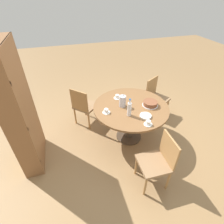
# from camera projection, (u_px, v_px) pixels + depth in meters

# --- Properties ---
(ground_plane) EXTENTS (14.00, 14.00, 0.00)m
(ground_plane) POSITION_uv_depth(u_px,v_px,m) (129.00, 136.00, 3.55)
(ground_plane) COLOR #937047
(dining_table) EXTENTS (1.34, 1.34, 0.75)m
(dining_table) POSITION_uv_depth(u_px,v_px,m) (131.00, 112.00, 3.18)
(dining_table) COLOR #473828
(dining_table) RESTS_ON ground_plane
(chair_a) EXTENTS (0.58, 0.58, 0.87)m
(chair_a) POSITION_uv_depth(u_px,v_px,m) (156.00, 97.00, 3.90)
(chair_a) COLOR #A87A47
(chair_a) RESTS_ON ground_plane
(chair_b) EXTENTS (0.59, 0.59, 0.87)m
(chair_b) POSITION_uv_depth(u_px,v_px,m) (84.00, 105.00, 3.62)
(chair_b) COLOR #A87A47
(chair_b) RESTS_ON ground_plane
(chair_c) EXTENTS (0.43, 0.43, 0.87)m
(chair_c) POSITION_uv_depth(u_px,v_px,m) (158.00, 161.00, 2.49)
(chair_c) COLOR #A87A47
(chair_c) RESTS_ON ground_plane
(bookshelf) EXTENTS (0.83, 0.28, 1.99)m
(bookshelf) POSITION_uv_depth(u_px,v_px,m) (23.00, 116.00, 2.59)
(bookshelf) COLOR brown
(bookshelf) RESTS_ON ground_plane
(coffee_pot) EXTENTS (0.12, 0.12, 0.24)m
(coffee_pot) POSITION_uv_depth(u_px,v_px,m) (123.00, 101.00, 3.04)
(coffee_pot) COLOR silver
(coffee_pot) RESTS_ON dining_table
(water_bottle) EXTENTS (0.07, 0.07, 0.32)m
(water_bottle) POSITION_uv_depth(u_px,v_px,m) (129.00, 109.00, 2.81)
(water_bottle) COLOR silver
(water_bottle) RESTS_ON dining_table
(cake_main) EXTENTS (0.28, 0.28, 0.08)m
(cake_main) POSITION_uv_depth(u_px,v_px,m) (150.00, 104.00, 3.10)
(cake_main) COLOR silver
(cake_main) RESTS_ON dining_table
(cup_a) EXTENTS (0.13, 0.13, 0.07)m
(cup_a) POSITION_uv_depth(u_px,v_px,m) (106.00, 111.00, 2.93)
(cup_a) COLOR white
(cup_a) RESTS_ON dining_table
(cup_b) EXTENTS (0.13, 0.13, 0.07)m
(cup_b) POSITION_uv_depth(u_px,v_px,m) (117.00, 97.00, 3.30)
(cup_b) COLOR white
(cup_b) RESTS_ON dining_table
(cup_c) EXTENTS (0.13, 0.13, 0.07)m
(cup_c) POSITION_uv_depth(u_px,v_px,m) (148.00, 123.00, 2.68)
(cup_c) COLOR white
(cup_c) RESTS_ON dining_table
(plate_stack) EXTENTS (0.19, 0.19, 0.03)m
(plate_stack) POSITION_uv_depth(u_px,v_px,m) (146.00, 116.00, 2.85)
(plate_stack) COLOR white
(plate_stack) RESTS_ON dining_table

